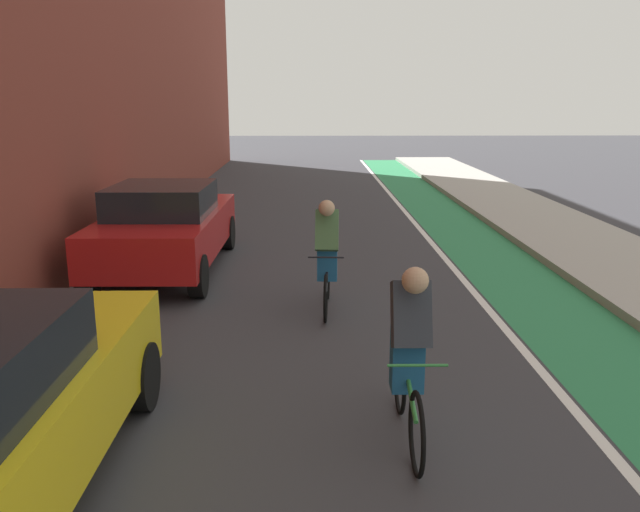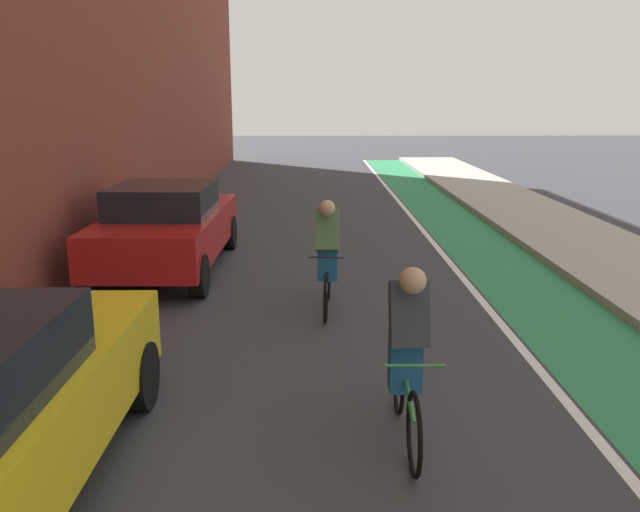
{
  "view_description": "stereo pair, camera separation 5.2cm",
  "coord_description": "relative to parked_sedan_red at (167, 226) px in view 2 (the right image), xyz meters",
  "views": [
    {
      "loc": [
        -0.37,
        5.2,
        2.94
      ],
      "look_at": [
        -0.23,
        13.03,
        1.02
      ],
      "focal_mm": 36.24,
      "sensor_mm": 36.0,
      "label": 1
    },
    {
      "loc": [
        -0.32,
        5.19,
        2.94
      ],
      "look_at": [
        -0.23,
        13.03,
        1.02
      ],
      "focal_mm": 36.24,
      "sensor_mm": 36.0,
      "label": 2
    }
  ],
  "objects": [
    {
      "name": "ground_plane",
      "position": [
        2.85,
        -0.72,
        -0.79
      ],
      "size": [
        85.72,
        85.72,
        0.0
      ],
      "primitive_type": "plane",
      "color": "#38383D"
    },
    {
      "name": "bike_lane_paint",
      "position": [
        5.95,
        1.28,
        -0.78
      ],
      "size": [
        1.6,
        38.96,
        0.0
      ],
      "primitive_type": "cube",
      "color": "#2D8451",
      "rests_on": "ground"
    },
    {
      "name": "parked_sedan_red",
      "position": [
        0.0,
        0.0,
        0.0
      ],
      "size": [
        1.94,
        4.39,
        1.53
      ],
      "color": "red",
      "rests_on": "ground"
    },
    {
      "name": "cyclist_trailing",
      "position": [
        2.73,
        -2.2,
        0.06
      ],
      "size": [
        0.48,
        1.71,
        1.61
      ],
      "color": "black",
      "rests_on": "ground"
    },
    {
      "name": "lane_divider_stripe",
      "position": [
        5.05,
        1.28,
        -0.78
      ],
      "size": [
        0.12,
        38.96,
        0.0
      ],
      "primitive_type": "cube",
      "color": "white",
      "rests_on": "ground"
    },
    {
      "name": "cyclist_mid",
      "position": [
        3.33,
        -5.83,
        0.07
      ],
      "size": [
        0.48,
        1.74,
        1.62
      ],
      "color": "black",
      "rests_on": "ground"
    },
    {
      "name": "sidewalk_right",
      "position": [
        8.06,
        1.28,
        -0.72
      ],
      "size": [
        2.63,
        38.96,
        0.14
      ],
      "primitive_type": "cube",
      "color": "#A8A59E",
      "rests_on": "ground"
    }
  ]
}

